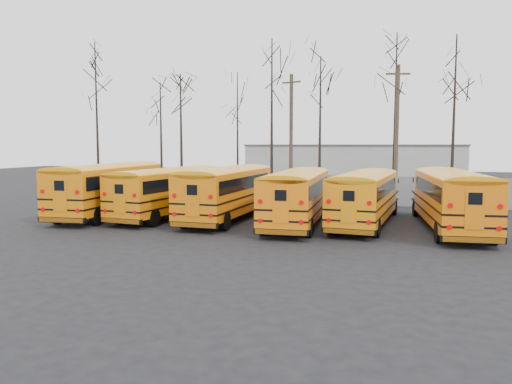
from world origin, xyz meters
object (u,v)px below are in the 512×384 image
(bus_b, at_px, (170,188))
(bus_d, at_px, (297,193))
(utility_pole_right, at_px, (397,131))
(bus_e, at_px, (365,193))
(bus_c, at_px, (228,188))
(bus_f, at_px, (452,195))
(utility_pole_left, at_px, (291,133))
(bus_a, at_px, (110,185))

(bus_b, bearing_deg, bus_d, -0.20)
(utility_pole_right, bearing_deg, bus_d, -123.05)
(bus_e, bearing_deg, utility_pole_right, 88.93)
(bus_c, relative_size, bus_f, 0.99)
(bus_d, distance_m, bus_f, 7.37)
(bus_d, bearing_deg, utility_pole_left, 100.86)
(bus_b, height_order, bus_d, bus_d)
(bus_a, relative_size, bus_d, 1.08)
(utility_pole_right, bearing_deg, bus_e, -110.09)
(bus_c, bearing_deg, bus_d, -10.04)
(bus_f, bearing_deg, utility_pole_left, 120.13)
(bus_b, height_order, utility_pole_left, utility_pole_left)
(bus_a, distance_m, bus_b, 3.61)
(bus_b, distance_m, utility_pole_right, 17.87)
(bus_a, bearing_deg, bus_c, -0.82)
(bus_c, bearing_deg, bus_b, -179.08)
(bus_f, bearing_deg, bus_c, 173.21)
(bus_b, distance_m, bus_f, 14.87)
(bus_b, distance_m, bus_d, 7.55)
(bus_a, height_order, bus_f, bus_a)
(bus_c, bearing_deg, utility_pole_right, 57.11)
(bus_c, xyz_separation_m, utility_pole_right, (8.57, 12.72, 3.35))
(utility_pole_left, bearing_deg, bus_d, -56.64)
(bus_a, xyz_separation_m, bus_c, (7.11, 0.36, -0.07))
(bus_f, bearing_deg, utility_pole_right, 96.66)
(bus_c, bearing_deg, bus_f, -0.28)
(bus_f, height_order, utility_pole_left, utility_pole_left)
(bus_e, relative_size, utility_pole_left, 1.02)
(utility_pole_right, bearing_deg, bus_f, -92.24)
(utility_pole_right, bearing_deg, bus_a, -154.48)
(bus_e, xyz_separation_m, bus_f, (4.05, -0.40, 0.08))
(utility_pole_left, distance_m, utility_pole_right, 9.00)
(bus_d, relative_size, utility_pole_left, 1.04)
(bus_e, xyz_separation_m, utility_pole_right, (1.28, 12.59, 3.44))
(bus_c, xyz_separation_m, utility_pole_left, (0.04, 15.56, 3.37))
(bus_a, distance_m, utility_pole_right, 20.68)
(bus_d, xyz_separation_m, bus_f, (7.36, 0.51, 0.04))
(bus_b, xyz_separation_m, utility_pole_left, (3.55, 15.55, 3.43))
(bus_c, height_order, bus_e, bus_c)
(bus_a, height_order, bus_e, bus_a)
(bus_e, bearing_deg, bus_b, -174.70)
(bus_d, height_order, bus_f, bus_f)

